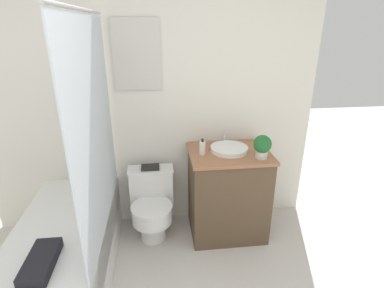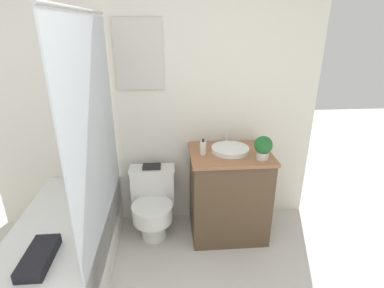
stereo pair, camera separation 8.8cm
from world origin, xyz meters
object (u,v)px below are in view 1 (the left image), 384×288
object	(u,v)px
sink	(229,149)
soap_bottle	(202,148)
potted_plant	(262,146)
book_on_tank	(150,167)
toilet	(152,204)

from	to	relation	value
sink	soap_bottle	bearing A→B (deg)	-170.57
soap_bottle	sink	bearing A→B (deg)	9.43
soap_bottle	potted_plant	world-z (taller)	potted_plant
soap_bottle	book_on_tank	xyz separation A→B (m)	(-0.46, 0.17, -0.25)
toilet	soap_bottle	size ratio (longest dim) A/B	4.52
toilet	sink	bearing A→B (deg)	-1.12
soap_bottle	book_on_tank	world-z (taller)	soap_bottle
potted_plant	toilet	bearing A→B (deg)	168.50
toilet	potted_plant	size ratio (longest dim) A/B	3.18
sink	potted_plant	bearing A→B (deg)	-36.97
soap_bottle	potted_plant	size ratio (longest dim) A/B	0.70
toilet	soap_bottle	distance (m)	0.73
toilet	book_on_tank	distance (m)	0.34
toilet	book_on_tank	bearing A→B (deg)	90.00
toilet	sink	xyz separation A→B (m)	(0.71, -0.01, 0.53)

